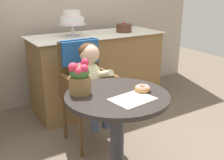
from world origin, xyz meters
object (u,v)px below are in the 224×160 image
object	(u,v)px
donut_front	(143,88)
tiered_cake_stand	(72,19)
wicker_chair	(84,75)
flower_vase	(79,77)
seated_child	(92,76)
round_layer_cake	(124,28)
cafe_table	(117,122)

from	to	relation	value
donut_front	tiered_cake_stand	xyz separation A→B (m)	(0.07, 1.35, 0.34)
wicker_chair	flower_vase	xyz separation A→B (m)	(-0.30, -0.57, 0.19)
flower_vase	tiered_cake_stand	distance (m)	1.26
seated_child	round_layer_cake	bearing A→B (deg)	40.95
cafe_table	donut_front	bearing A→B (deg)	-15.71
cafe_table	donut_front	world-z (taller)	donut_front
seated_child	flower_vase	distance (m)	0.53
wicker_chair	seated_child	size ratio (longest dim) A/B	1.31
seated_child	donut_front	distance (m)	0.62
wicker_chair	donut_front	distance (m)	0.78
wicker_chair	donut_front	bearing A→B (deg)	-89.96
flower_vase	tiered_cake_stand	world-z (taller)	tiered_cake_stand
seated_child	round_layer_cake	world-z (taller)	round_layer_cake
flower_vase	round_layer_cake	bearing A→B (deg)	45.11
seated_child	tiered_cake_stand	world-z (taller)	tiered_cake_stand
wicker_chair	seated_child	bearing A→B (deg)	-96.11
wicker_chair	round_layer_cake	xyz separation A→B (m)	(0.80, 0.54, 0.31)
donut_front	flower_vase	bearing A→B (deg)	152.54
donut_front	tiered_cake_stand	size ratio (longest dim) A/B	0.38
donut_front	round_layer_cake	bearing A→B (deg)	61.22
tiered_cake_stand	wicker_chair	bearing A→B (deg)	-105.09
donut_front	flower_vase	size ratio (longest dim) A/B	0.47
donut_front	round_layer_cake	distance (m)	1.51
tiered_cake_stand	seated_child	bearing A→B (deg)	-102.01
donut_front	round_layer_cake	size ratio (longest dim) A/B	0.62
seated_child	donut_front	xyz separation A→B (m)	(0.08, -0.61, 0.07)
wicker_chair	flower_vase	distance (m)	0.67
wicker_chair	tiered_cake_stand	world-z (taller)	tiered_cake_stand
round_layer_cake	cafe_table	bearing A→B (deg)	-125.46
wicker_chair	flower_vase	bearing A→B (deg)	-124.12
cafe_table	tiered_cake_stand	bearing A→B (deg)	79.05
wicker_chair	donut_front	world-z (taller)	wicker_chair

